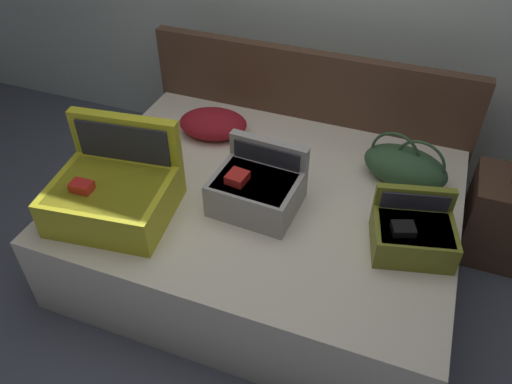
# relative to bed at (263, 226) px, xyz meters

# --- Properties ---
(ground_plane) EXTENTS (12.00, 12.00, 0.00)m
(ground_plane) POSITION_rel_bed_xyz_m (0.00, -0.40, -0.26)
(ground_plane) COLOR #4C515B
(bed) EXTENTS (2.08, 1.60, 0.52)m
(bed) POSITION_rel_bed_xyz_m (0.00, 0.00, 0.00)
(bed) COLOR beige
(bed) RESTS_ON ground
(headboard) EXTENTS (2.12, 0.08, 0.98)m
(headboard) POSITION_rel_bed_xyz_m (0.00, 0.84, 0.23)
(headboard) COLOR #4C3323
(headboard) RESTS_ON ground
(hard_case_large) EXTENTS (0.65, 0.58, 0.46)m
(hard_case_large) POSITION_rel_bed_xyz_m (-0.67, -0.41, 0.39)
(hard_case_large) COLOR gold
(hard_case_large) RESTS_ON bed
(hard_case_medium) EXTENTS (0.45, 0.40, 0.32)m
(hard_case_medium) POSITION_rel_bed_xyz_m (-0.00, -0.11, 0.37)
(hard_case_medium) COLOR gray
(hard_case_medium) RESTS_ON bed
(hard_case_small) EXTENTS (0.44, 0.39, 0.27)m
(hard_case_small) POSITION_rel_bed_xyz_m (0.80, -0.14, 0.35)
(hard_case_small) COLOR olive
(hard_case_small) RESTS_ON bed
(duffel_bag) EXTENTS (0.52, 0.38, 0.30)m
(duffel_bag) POSITION_rel_bed_xyz_m (0.70, 0.36, 0.37)
(duffel_bag) COLOR #2D4C2D
(duffel_bag) RESTS_ON bed
(pillow_near_headboard) EXTENTS (0.48, 0.38, 0.16)m
(pillow_near_headboard) POSITION_rel_bed_xyz_m (-0.49, 0.43, 0.34)
(pillow_near_headboard) COLOR maroon
(pillow_near_headboard) RESTS_ON bed
(nightstand) EXTENTS (0.44, 0.40, 0.54)m
(nightstand) POSITION_rel_bed_xyz_m (1.32, 0.55, 0.01)
(nightstand) COLOR #4C3323
(nightstand) RESTS_ON ground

